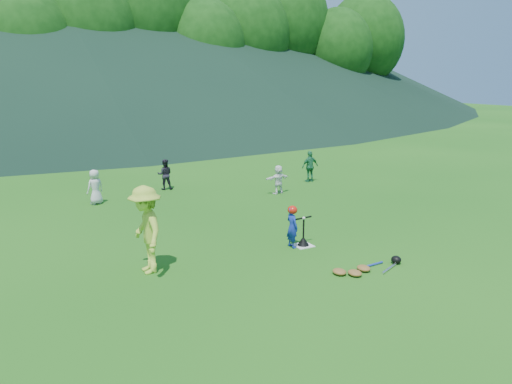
{
  "coord_description": "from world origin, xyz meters",
  "views": [
    {
      "loc": [
        -6.87,
        -9.99,
        4.24
      ],
      "look_at": [
        0.0,
        2.5,
        0.9
      ],
      "focal_mm": 35.0,
      "sensor_mm": 36.0,
      "label": 1
    }
  ],
  "objects_px": {
    "batting_tee": "(303,241)",
    "batter_child": "(292,227)",
    "fielder_c": "(310,166)",
    "equipment_pile": "(364,268)",
    "fielder_a": "(95,187)",
    "home_plate": "(303,245)",
    "fielder_d": "(278,179)",
    "adult_coach": "(146,230)",
    "fielder_b": "(165,174)"
  },
  "relations": [
    {
      "from": "home_plate",
      "to": "fielder_d",
      "type": "bearing_deg",
      "value": 65.0
    },
    {
      "from": "fielder_b",
      "to": "equipment_pile",
      "type": "relative_size",
      "value": 0.65
    },
    {
      "from": "batter_child",
      "to": "equipment_pile",
      "type": "height_order",
      "value": "batter_child"
    },
    {
      "from": "batting_tee",
      "to": "equipment_pile",
      "type": "distance_m",
      "value": 2.07
    },
    {
      "from": "fielder_d",
      "to": "batting_tee",
      "type": "height_order",
      "value": "fielder_d"
    },
    {
      "from": "fielder_b",
      "to": "home_plate",
      "type": "bearing_deg",
      "value": 115.62
    },
    {
      "from": "fielder_c",
      "to": "batting_tee",
      "type": "xyz_separation_m",
      "value": [
        -4.67,
        -6.43,
        -0.51
      ]
    },
    {
      "from": "fielder_c",
      "to": "fielder_d",
      "type": "xyz_separation_m",
      "value": [
        -2.22,
        -1.18,
        -0.1
      ]
    },
    {
      "from": "batting_tee",
      "to": "equipment_pile",
      "type": "xyz_separation_m",
      "value": [
        0.24,
        -2.05,
        -0.06
      ]
    },
    {
      "from": "batting_tee",
      "to": "fielder_b",
      "type": "bearing_deg",
      "value": 96.96
    },
    {
      "from": "fielder_b",
      "to": "batting_tee",
      "type": "distance_m",
      "value": 7.98
    },
    {
      "from": "batter_child",
      "to": "home_plate",
      "type": "bearing_deg",
      "value": -104.39
    },
    {
      "from": "batter_child",
      "to": "equipment_pile",
      "type": "relative_size",
      "value": 0.59
    },
    {
      "from": "batter_child",
      "to": "adult_coach",
      "type": "height_order",
      "value": "adult_coach"
    },
    {
      "from": "fielder_d",
      "to": "equipment_pile",
      "type": "xyz_separation_m",
      "value": [
        -2.21,
        -7.3,
        -0.46
      ]
    },
    {
      "from": "equipment_pile",
      "to": "fielder_d",
      "type": "bearing_deg",
      "value": 73.17
    },
    {
      "from": "batting_tee",
      "to": "equipment_pile",
      "type": "height_order",
      "value": "batting_tee"
    },
    {
      "from": "fielder_a",
      "to": "fielder_c",
      "type": "xyz_separation_m",
      "value": [
        8.41,
        -0.5,
        0.05
      ]
    },
    {
      "from": "home_plate",
      "to": "fielder_c",
      "type": "height_order",
      "value": "fielder_c"
    },
    {
      "from": "home_plate",
      "to": "fielder_a",
      "type": "height_order",
      "value": "fielder_a"
    },
    {
      "from": "home_plate",
      "to": "fielder_d",
      "type": "xyz_separation_m",
      "value": [
        2.45,
        5.25,
        0.52
      ]
    },
    {
      "from": "batting_tee",
      "to": "fielder_c",
      "type": "bearing_deg",
      "value": 54.01
    },
    {
      "from": "batter_child",
      "to": "fielder_c",
      "type": "relative_size",
      "value": 0.83
    },
    {
      "from": "fielder_c",
      "to": "fielder_b",
      "type": "bearing_deg",
      "value": -14.38
    },
    {
      "from": "home_plate",
      "to": "batting_tee",
      "type": "relative_size",
      "value": 0.66
    },
    {
      "from": "fielder_b",
      "to": "equipment_pile",
      "type": "distance_m",
      "value": 10.05
    },
    {
      "from": "fielder_b",
      "to": "fielder_d",
      "type": "distance_m",
      "value": 4.33
    },
    {
      "from": "fielder_a",
      "to": "batting_tee",
      "type": "height_order",
      "value": "fielder_a"
    },
    {
      "from": "fielder_c",
      "to": "fielder_d",
      "type": "height_order",
      "value": "fielder_c"
    },
    {
      "from": "home_plate",
      "to": "batting_tee",
      "type": "bearing_deg",
      "value": 0.0
    },
    {
      "from": "fielder_c",
      "to": "home_plate",
      "type": "bearing_deg",
      "value": 54.39
    },
    {
      "from": "batter_child",
      "to": "fielder_b",
      "type": "relative_size",
      "value": 0.91
    },
    {
      "from": "fielder_a",
      "to": "equipment_pile",
      "type": "distance_m",
      "value": 9.83
    },
    {
      "from": "fielder_b",
      "to": "fielder_c",
      "type": "relative_size",
      "value": 0.92
    },
    {
      "from": "adult_coach",
      "to": "batting_tee",
      "type": "xyz_separation_m",
      "value": [
        3.98,
        -0.23,
        -0.84
      ]
    },
    {
      "from": "batting_tee",
      "to": "batter_child",
      "type": "bearing_deg",
      "value": 167.75
    },
    {
      "from": "batter_child",
      "to": "fielder_a",
      "type": "xyz_separation_m",
      "value": [
        -3.44,
        6.86,
        0.06
      ]
    },
    {
      "from": "batter_child",
      "to": "fielder_d",
      "type": "height_order",
      "value": "fielder_d"
    },
    {
      "from": "fielder_a",
      "to": "fielder_d",
      "type": "bearing_deg",
      "value": 144.34
    },
    {
      "from": "home_plate",
      "to": "adult_coach",
      "type": "distance_m",
      "value": 4.1
    },
    {
      "from": "home_plate",
      "to": "fielder_c",
      "type": "bearing_deg",
      "value": 54.01
    },
    {
      "from": "equipment_pile",
      "to": "batting_tee",
      "type": "bearing_deg",
      "value": 96.67
    },
    {
      "from": "equipment_pile",
      "to": "adult_coach",
      "type": "bearing_deg",
      "value": 151.64
    },
    {
      "from": "fielder_a",
      "to": "batting_tee",
      "type": "bearing_deg",
      "value": 97.88
    },
    {
      "from": "home_plate",
      "to": "fielder_a",
      "type": "distance_m",
      "value": 7.89
    },
    {
      "from": "adult_coach",
      "to": "equipment_pile",
      "type": "relative_size",
      "value": 1.08
    },
    {
      "from": "batting_tee",
      "to": "home_plate",
      "type": "bearing_deg",
      "value": 0.0
    },
    {
      "from": "fielder_c",
      "to": "equipment_pile",
      "type": "xyz_separation_m",
      "value": [
        -4.43,
        -8.48,
        -0.57
      ]
    },
    {
      "from": "fielder_a",
      "to": "equipment_pile",
      "type": "bearing_deg",
      "value": 93.42
    },
    {
      "from": "fielder_c",
      "to": "batting_tee",
      "type": "relative_size",
      "value": 1.87
    }
  ]
}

